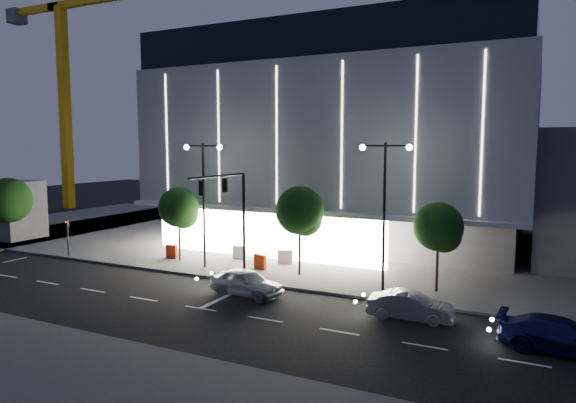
% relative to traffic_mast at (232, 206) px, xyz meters
% --- Properties ---
extents(ground, '(160.00, 160.00, 0.00)m').
position_rel_traffic_mast_xyz_m(ground, '(-1.00, -3.34, -5.03)').
color(ground, black).
rests_on(ground, ground).
extents(sidewalk_museum, '(70.00, 40.00, 0.15)m').
position_rel_traffic_mast_xyz_m(sidewalk_museum, '(4.00, 20.66, -4.95)').
color(sidewalk_museum, '#474747').
rests_on(sidewalk_museum, ground).
extents(sidewalk_west, '(16.00, 50.00, 0.15)m').
position_rel_traffic_mast_xyz_m(sidewalk_west, '(-31.00, 6.66, -4.95)').
color(sidewalk_west, '#474747').
rests_on(sidewalk_west, ground).
extents(museum, '(30.00, 25.80, 18.00)m').
position_rel_traffic_mast_xyz_m(museum, '(1.98, 18.97, 4.25)').
color(museum, '#4C4C51').
rests_on(museum, ground).
extents(traffic_mast, '(0.33, 5.89, 7.07)m').
position_rel_traffic_mast_xyz_m(traffic_mast, '(0.00, 0.00, 0.00)').
color(traffic_mast, black).
rests_on(traffic_mast, ground).
extents(street_lamp_west, '(3.16, 0.36, 9.00)m').
position_rel_traffic_mast_xyz_m(street_lamp_west, '(-4.00, 2.66, 0.93)').
color(street_lamp_west, black).
rests_on(street_lamp_west, ground).
extents(street_lamp_east, '(3.16, 0.36, 9.00)m').
position_rel_traffic_mast_xyz_m(street_lamp_east, '(9.00, 2.66, 0.93)').
color(street_lamp_east, black).
rests_on(street_lamp_east, ground).
extents(ped_signal_far, '(0.22, 0.24, 3.00)m').
position_rel_traffic_mast_xyz_m(ped_signal_far, '(-16.00, 1.16, -3.14)').
color(ped_signal_far, black).
rests_on(ped_signal_far, ground).
extents(tower_crane, '(32.00, 2.00, 28.50)m').
position_rel_traffic_mast_xyz_m(tower_crane, '(-41.92, 24.66, 15.48)').
color(tower_crane, gold).
rests_on(tower_crane, ground).
extents(tree_left, '(3.02, 3.02, 5.72)m').
position_rel_traffic_mast_xyz_m(tree_left, '(-6.97, 3.68, -0.99)').
color(tree_left, black).
rests_on(tree_left, ground).
extents(tree_mid, '(3.25, 3.25, 6.15)m').
position_rel_traffic_mast_xyz_m(tree_mid, '(3.03, 3.68, -0.69)').
color(tree_mid, black).
rests_on(tree_mid, ground).
extents(tree_right, '(2.91, 2.91, 5.51)m').
position_rel_traffic_mast_xyz_m(tree_right, '(12.03, 3.68, -1.14)').
color(tree_right, black).
rests_on(tree_right, ground).
extents(car_lead, '(4.78, 2.37, 1.57)m').
position_rel_traffic_mast_xyz_m(car_lead, '(2.00, -1.63, -4.24)').
color(car_lead, '#AAADB2').
rests_on(car_lead, ground).
extents(car_second, '(4.35, 1.73, 1.41)m').
position_rel_traffic_mast_xyz_m(car_second, '(11.64, -1.63, -4.32)').
color(car_second, '#A8ABB0').
rests_on(car_second, ground).
extents(car_third, '(5.20, 2.40, 1.47)m').
position_rel_traffic_mast_xyz_m(car_third, '(18.36, -2.99, -4.29)').
color(car_third, '#14164C').
rests_on(car_third, ground).
extents(barrier_a, '(1.13, 0.42, 1.00)m').
position_rel_traffic_mast_xyz_m(barrier_a, '(-8.13, 4.12, -4.38)').
color(barrier_a, red).
rests_on(barrier_a, sidewalk_museum).
extents(barrier_b, '(1.12, 0.36, 1.00)m').
position_rel_traffic_mast_xyz_m(barrier_b, '(-3.22, 6.16, -4.38)').
color(barrier_b, white).
rests_on(barrier_b, sidewalk_museum).
extents(barrier_c, '(1.12, 0.61, 1.00)m').
position_rel_traffic_mast_xyz_m(barrier_c, '(-0.25, 4.04, -4.38)').
color(barrier_c, red).
rests_on(barrier_c, sidewalk_museum).
extents(barrier_d, '(1.13, 0.49, 1.00)m').
position_rel_traffic_mast_xyz_m(barrier_d, '(0.66, 6.24, -4.38)').
color(barrier_d, beige).
rests_on(barrier_d, sidewalk_museum).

